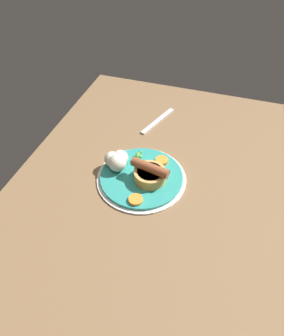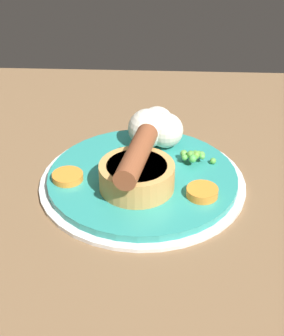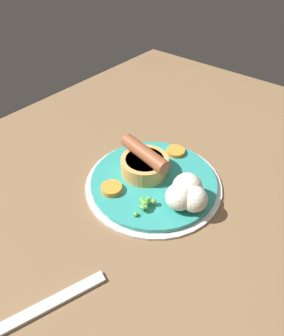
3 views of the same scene
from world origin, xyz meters
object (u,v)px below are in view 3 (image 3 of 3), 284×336
at_px(pea_pile, 145,203).
at_px(fork, 41,308).
at_px(cauliflower_floret, 187,194).
at_px(carrot_slice_0, 176,151).
at_px(sausage_pudding, 145,162).
at_px(carrot_slice_3, 111,188).
at_px(dinner_plate, 154,182).

height_order(pea_pile, fork, pea_pile).
xyz_separation_m(pea_pile, fork, (0.22, -0.00, -0.02)).
xyz_separation_m(pea_pile, cauliflower_floret, (-0.05, 0.05, 0.01)).
bearing_deg(carrot_slice_0, pea_pile, 16.06).
relative_size(sausage_pudding, carrot_slice_0, 2.93).
bearing_deg(carrot_slice_3, fork, 19.11).
relative_size(dinner_plate, carrot_slice_3, 6.86).
bearing_deg(carrot_slice_0, cauliflower_floret, 41.39).
height_order(sausage_pudding, fork, sausage_pudding).
xyz_separation_m(carrot_slice_3, fork, (0.21, 0.07, -0.02)).
bearing_deg(pea_pile, dinner_plate, -153.98).
height_order(dinner_plate, carrot_slice_3, carrot_slice_3).
relative_size(pea_pile, carrot_slice_0, 1.21).
height_order(dinner_plate, pea_pile, pea_pile).
distance_m(sausage_pudding, pea_pile, 0.09).
xyz_separation_m(dinner_plate, sausage_pudding, (-0.01, -0.03, 0.03)).
distance_m(pea_pile, cauliflower_floret, 0.07).
height_order(pea_pile, carrot_slice_3, pea_pile).
bearing_deg(sausage_pudding, carrot_slice_3, -90.57).
relative_size(dinner_plate, sausage_pudding, 2.30).
bearing_deg(pea_pile, sausage_pudding, -140.56).
relative_size(cauliflower_floret, carrot_slice_3, 1.96).
relative_size(pea_pile, fork, 0.26).
distance_m(dinner_plate, sausage_pudding, 0.04).
distance_m(dinner_plate, carrot_slice_0, 0.09).
bearing_deg(cauliflower_floret, carrot_slice_0, -138.61).
distance_m(pea_pile, carrot_slice_3, 0.08).
bearing_deg(dinner_plate, fork, 6.03).
xyz_separation_m(dinner_plate, fork, (0.28, 0.03, -0.00)).
bearing_deg(sausage_pudding, dinner_plate, -0.81).
relative_size(carrot_slice_0, fork, 0.21).
relative_size(pea_pile, carrot_slice_3, 1.24).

